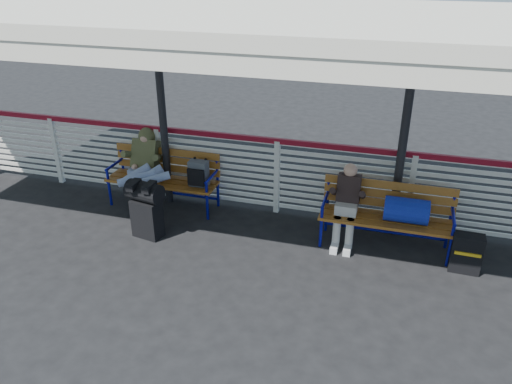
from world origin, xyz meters
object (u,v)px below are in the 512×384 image
(companion_person, at_px, (347,204))
(traveler_man, at_px, (144,171))
(luggage_stack, at_px, (146,207))
(bench_left, at_px, (172,173))
(suitcase_side, at_px, (466,253))
(bench_right, at_px, (397,210))

(companion_person, bearing_deg, traveler_man, -179.48)
(luggage_stack, relative_size, traveler_man, 0.56)
(bench_left, height_order, suitcase_side, bench_left)
(bench_left, bearing_deg, bench_right, -5.22)
(bench_right, xyz_separation_m, companion_person, (-0.68, -0.01, 0.00))
(bench_left, height_order, traveler_man, traveler_man)
(luggage_stack, bearing_deg, bench_left, 103.11)
(luggage_stack, distance_m, bench_left, 1.00)
(bench_left, height_order, bench_right, same)
(bench_left, distance_m, companion_person, 2.83)
(luggage_stack, height_order, bench_left, bench_left)
(companion_person, bearing_deg, suitcase_side, -10.54)
(luggage_stack, xyz_separation_m, companion_person, (2.76, 0.67, 0.13))
(luggage_stack, distance_m, traveler_man, 0.77)
(luggage_stack, distance_m, bench_right, 3.51)
(bench_left, bearing_deg, companion_person, -6.61)
(luggage_stack, xyz_separation_m, traveler_man, (-0.35, 0.64, 0.25))
(companion_person, height_order, suitcase_side, companion_person)
(luggage_stack, bearing_deg, companion_person, 24.04)
(bench_right, height_order, companion_person, companion_person)
(bench_left, height_order, companion_person, companion_person)
(luggage_stack, height_order, bench_right, bench_right)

